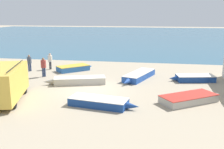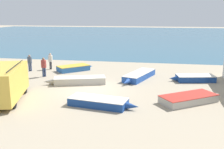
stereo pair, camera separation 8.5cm
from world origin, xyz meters
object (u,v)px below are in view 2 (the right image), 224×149
fishing_rowboat_1 (190,98)px  fisherman_1 (50,60)px  fisherman_0 (30,61)px  fishing_rowboat_0 (78,80)px  parked_van (3,82)px  fishing_rowboat_4 (139,76)px  fisherman_2 (44,65)px  fishing_rowboat_5 (100,102)px  fishing_rowboat_2 (194,78)px  fishing_rowboat_3 (74,68)px

fishing_rowboat_1 → fisherman_1: fisherman_1 is taller
fishing_rowboat_1 → fisherman_0: fisherman_0 is taller
fishing_rowboat_0 → fishing_rowboat_1: size_ratio=1.18×
parked_van → fishing_rowboat_0: size_ratio=1.09×
parked_van → fishing_rowboat_4: (8.32, 7.49, -0.96)m
fishing_rowboat_4 → fisherman_2: fisherman_2 is taller
fishing_rowboat_5 → fisherman_0: bearing=145.8°
fisherman_1 → fisherman_2: size_ratio=0.95×
fisherman_0 → fisherman_1: bearing=-87.2°
fishing_rowboat_2 → fishing_rowboat_5: size_ratio=0.87×
parked_van → fisherman_0: bearing=0.6°
fishing_rowboat_4 → fishing_rowboat_3: bearing=-89.3°
fishing_rowboat_1 → fisherman_2: 13.37m
fishing_rowboat_4 → fisherman_1: bearing=-85.5°
parked_van → fishing_rowboat_3: parked_van is taller
fishing_rowboat_0 → fisherman_2: 4.28m
fisherman_0 → parked_van: bearing=164.0°
fishing_rowboat_2 → fisherman_0: 15.80m
fishing_rowboat_0 → fisherman_0: size_ratio=3.06×
fishing_rowboat_1 → fishing_rowboat_4: size_ratio=0.82×
fishing_rowboat_1 → fishing_rowboat_5: size_ratio=0.95×
fishing_rowboat_0 → fishing_rowboat_5: size_ratio=1.12×
fishing_rowboat_0 → fishing_rowboat_5: (3.00, -4.86, -0.03)m
parked_van → fishing_rowboat_1: 12.28m
fishing_rowboat_1 → parked_van: bearing=153.6°
fishing_rowboat_4 → fisherman_1: fisherman_1 is taller
fishing_rowboat_0 → fisherman_1: (-4.50, 5.08, 0.72)m
fishing_rowboat_5 → fisherman_1: 12.47m
parked_van → fishing_rowboat_4: size_ratio=1.06×
parked_van → fisherman_2: (-0.28, 6.80, -0.18)m
fishing_rowboat_2 → fishing_rowboat_5: fishing_rowboat_2 is taller
parked_van → fisherman_2: bearing=-14.0°
fishing_rowboat_0 → fishing_rowboat_3: (-1.88, 4.87, -0.02)m
fishing_rowboat_0 → fishing_rowboat_2: 9.91m
fishing_rowboat_1 → fishing_rowboat_0: bearing=125.2°
fisherman_2 → fishing_rowboat_1: bearing=20.7°
fishing_rowboat_2 → fisherman_1: fisherman_1 is taller
parked_van → fisherman_0: size_ratio=3.34×
fishing_rowboat_4 → fisherman_1: size_ratio=3.11×
fishing_rowboat_4 → fisherman_1: 9.68m
fishing_rowboat_4 → parked_van: bearing=-28.3°
fishing_rowboat_5 → fishing_rowboat_4: bearing=85.6°
fishing_rowboat_0 → fishing_rowboat_4: bearing=-169.3°
fishing_rowboat_2 → fisherman_2: fisherman_2 is taller
fishing_rowboat_3 → fisherman_0: 4.47m
fishing_rowboat_1 → fisherman_0: size_ratio=2.60×
fishing_rowboat_0 → fishing_rowboat_3: fishing_rowboat_0 is taller
fishing_rowboat_3 → fisherman_1: bearing=132.6°
fishing_rowboat_1 → fishing_rowboat_3: bearing=107.8°
fishing_rowboat_4 → fishing_rowboat_5: 7.65m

